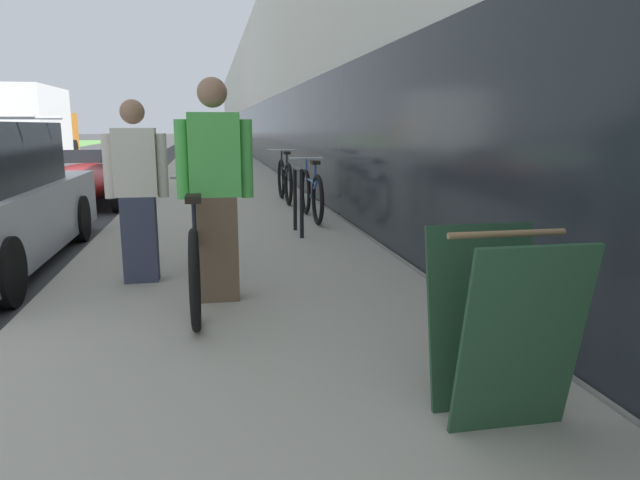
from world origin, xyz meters
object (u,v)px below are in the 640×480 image
at_px(cruiser_bike_nearest, 311,194).
at_px(sandwich_board_sign, 501,326).
at_px(person_rider, 216,191).
at_px(moving_truck, 34,124).
at_px(vintage_roadster_curbside, 86,181).
at_px(tandem_bicycle, 198,244).
at_px(person_bystander, 137,192).
at_px(cruiser_bike_middle, 285,180).
at_px(bike_rack_hoop, 298,194).

relative_size(cruiser_bike_nearest, sandwich_board_sign, 1.90).
xyz_separation_m(person_rider, moving_truck, (-7.38, 22.36, 0.56)).
bearing_deg(vintage_roadster_curbside, tandem_bicycle, -71.88).
xyz_separation_m(person_bystander, moving_truck, (-6.71, 21.68, 0.63)).
xyz_separation_m(person_rider, vintage_roadster_curbside, (-2.37, 7.14, -0.55)).
bearing_deg(person_rider, sandwich_board_sign, -59.93).
relative_size(tandem_bicycle, moving_truck, 0.41).
relative_size(tandem_bicycle, cruiser_bike_middle, 1.65).
height_order(tandem_bicycle, cruiser_bike_middle, cruiser_bike_middle).
height_order(person_rider, vintage_roadster_curbside, person_rider).
bearing_deg(sandwich_board_sign, moving_truck, 109.38).
relative_size(tandem_bicycle, person_rider, 1.67).
relative_size(tandem_bicycle, cruiser_bike_nearest, 1.66).
bearing_deg(sandwich_board_sign, cruiser_bike_middle, 89.72).
xyz_separation_m(tandem_bicycle, moving_truck, (-7.21, 21.98, 1.04)).
distance_m(cruiser_bike_nearest, sandwich_board_sign, 5.93).
bearing_deg(moving_truck, bike_rack_hoop, -66.89).
bearing_deg(person_bystander, sandwich_board_sign, -56.04).
relative_size(cruiser_bike_middle, moving_truck, 0.25).
distance_m(person_bystander, cruiser_bike_middle, 5.50).
distance_m(cruiser_bike_middle, sandwich_board_sign, 7.97).
height_order(tandem_bicycle, vintage_roadster_curbside, vintage_roadster_curbside).
height_order(bike_rack_hoop, sandwich_board_sign, sandwich_board_sign).
bearing_deg(person_rider, bike_rack_hoop, 68.29).
xyz_separation_m(tandem_bicycle, cruiser_bike_middle, (1.45, 5.43, 0.01)).
bearing_deg(vintage_roadster_curbside, bike_rack_hoop, -52.84).
xyz_separation_m(tandem_bicycle, cruiser_bike_nearest, (1.58, 3.39, -0.00)).
distance_m(person_rider, cruiser_bike_nearest, 4.05).
bearing_deg(person_bystander, vintage_roadster_curbside, 104.86).
distance_m(person_rider, vintage_roadster_curbside, 7.54).
height_order(person_rider, cruiser_bike_middle, person_rider).
relative_size(vintage_roadster_curbside, moving_truck, 0.57).
height_order(cruiser_bike_nearest, cruiser_bike_middle, cruiser_bike_middle).
height_order(vintage_roadster_curbside, moving_truck, moving_truck).
bearing_deg(moving_truck, sandwich_board_sign, -70.62).
relative_size(person_rider, cruiser_bike_middle, 0.99).
bearing_deg(bike_rack_hoop, person_rider, -111.71).
xyz_separation_m(person_bystander, cruiser_bike_nearest, (2.08, 3.08, -0.42)).
bearing_deg(person_rider, moving_truck, 108.26).
bearing_deg(tandem_bicycle, cruiser_bike_nearest, 65.06).
bearing_deg(bike_rack_hoop, person_bystander, -131.27).
relative_size(person_rider, vintage_roadster_curbside, 0.43).
bearing_deg(moving_truck, cruiser_bike_middle, -62.37).
bearing_deg(cruiser_bike_middle, moving_truck, 117.63).
bearing_deg(person_bystander, cruiser_bike_middle, 69.18).
distance_m(cruiser_bike_nearest, vintage_roadster_curbside, 5.07).
relative_size(person_bystander, moving_truck, 0.23).
relative_size(bike_rack_hoop, cruiser_bike_middle, 0.49).
distance_m(person_bystander, sandwich_board_sign, 3.44).
distance_m(person_bystander, cruiser_bike_nearest, 3.74).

